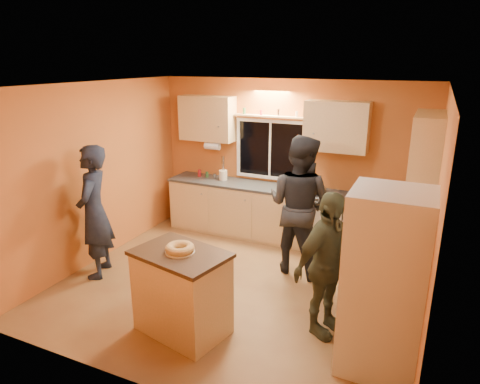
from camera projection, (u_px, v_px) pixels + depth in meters
The scene contains 14 objects.
ground at pixel (237, 286), 5.69m from camera, with size 4.50×4.50×0.00m, color brown.
room_shell at pixel (258, 162), 5.52m from camera, with size 4.54×4.04×2.61m.
back_counter at pixel (281, 214), 7.02m from camera, with size 4.23×0.62×0.90m.
right_counter at pixel (399, 268), 5.22m from camera, with size 0.62×1.84×0.90m.
refrigerator at pixel (384, 283), 3.98m from camera, with size 0.72×0.70×1.80m, color silver.
island at pixel (182, 292), 4.63m from camera, with size 1.10×0.86×0.95m.
bundt_pastry at pixel (180, 248), 4.48m from camera, with size 0.31×0.31×0.09m, color #B6894A.
person_left at pixel (94, 212), 5.76m from camera, with size 0.67×0.44×1.83m, color black.
person_center at pixel (299, 205), 5.86m from camera, with size 0.94×0.74×1.94m, color black.
person_right at pixel (327, 265), 4.52m from camera, with size 0.95×0.39×1.62m, color #373B25.
mixing_bowl at pixel (315, 190), 6.63m from camera, with size 0.36×0.36×0.09m, color black.
utensil_crock at pixel (223, 175), 7.33m from camera, with size 0.14×0.14×0.17m, color beige.
potted_plant at pixel (398, 248), 4.34m from camera, with size 0.28×0.24×0.31m, color gray.
red_box at pixel (405, 210), 5.78m from camera, with size 0.16×0.12×0.07m, color #B41B20.
Camera 1 is at (2.13, -4.58, 2.90)m, focal length 32.00 mm.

